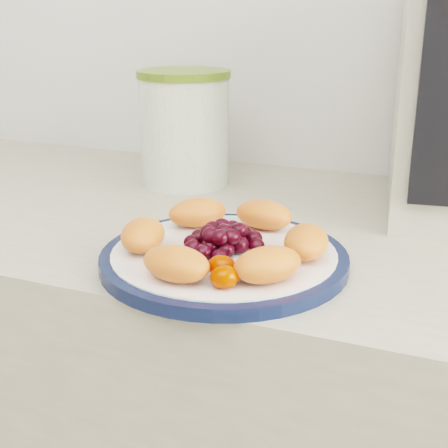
% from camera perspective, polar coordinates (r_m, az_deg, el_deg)
% --- Properties ---
extents(plate_rim, '(0.29, 0.29, 0.01)m').
position_cam_1_polar(plate_rim, '(0.72, -0.00, -3.19)').
color(plate_rim, '#0E1A3C').
rests_on(plate_rim, counter).
extents(plate_face, '(0.26, 0.26, 0.02)m').
position_cam_1_polar(plate_face, '(0.72, -0.00, -3.12)').
color(plate_face, white).
rests_on(plate_face, counter).
extents(canister, '(0.17, 0.17, 0.17)m').
position_cam_1_polar(canister, '(1.04, -3.61, 8.41)').
color(canister, '#496419').
rests_on(canister, counter).
extents(canister_lid, '(0.18, 0.18, 0.01)m').
position_cam_1_polar(canister_lid, '(1.03, -3.72, 13.54)').
color(canister_lid, '#5E7424').
rests_on(canister_lid, canister).
extents(appliance_panel, '(0.06, 0.03, 0.26)m').
position_cam_1_polar(appliance_panel, '(0.79, 19.47, 10.82)').
color(appliance_panel, black).
rests_on(appliance_panel, appliance_body).
extents(fruit_plate, '(0.25, 0.25, 0.04)m').
position_cam_1_polar(fruit_plate, '(0.71, 0.12, -1.35)').
color(fruit_plate, '#FF5929').
rests_on(fruit_plate, plate_face).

